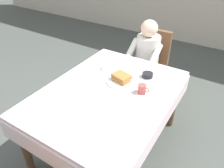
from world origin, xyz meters
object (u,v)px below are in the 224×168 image
(plate_breakfast, at_px, (120,81))
(syrup_pitcher, at_px, (103,67))
(diner_person, at_px, (146,55))
(fork_left_of_plate, at_px, (103,77))
(dining_table_main, at_px, (108,99))
(breakfast_stack, at_px, (121,78))
(knife_right_of_plate, at_px, (137,89))
(chair_diner, at_px, (150,60))
(spoon_near_edge, at_px, (104,97))
(cup_coffee, at_px, (142,89))
(bowl_butter, at_px, (148,75))

(plate_breakfast, distance_m, syrup_pitcher, 0.30)
(diner_person, bearing_deg, fork_left_of_plate, 83.27)
(plate_breakfast, relative_size, syrup_pitcher, 3.50)
(fork_left_of_plate, bearing_deg, dining_table_main, -142.69)
(breakfast_stack, xyz_separation_m, knife_right_of_plate, (0.19, -0.03, -0.05))
(chair_diner, xyz_separation_m, spoon_near_edge, (0.10, -1.26, 0.21))
(chair_diner, distance_m, knife_right_of_plate, 1.05)
(cup_coffee, distance_m, syrup_pitcher, 0.55)
(breakfast_stack, height_order, bowl_butter, breakfast_stack)
(chair_diner, height_order, plate_breakfast, chair_diner)
(cup_coffee, height_order, syrup_pitcher, cup_coffee)
(dining_table_main, bearing_deg, spoon_near_edge, -73.24)
(breakfast_stack, bearing_deg, knife_right_of_plate, -8.14)
(breakfast_stack, relative_size, fork_left_of_plate, 1.13)
(plate_breakfast, xyz_separation_m, spoon_near_edge, (0.00, -0.29, -0.01))
(cup_coffee, relative_size, bowl_butter, 1.03)
(plate_breakfast, height_order, breakfast_stack, breakfast_stack)
(breakfast_stack, relative_size, cup_coffee, 1.80)
(chair_diner, bearing_deg, fork_left_of_plate, 84.32)
(plate_breakfast, height_order, knife_right_of_plate, plate_breakfast)
(dining_table_main, distance_m, fork_left_of_plate, 0.26)
(cup_coffee, bearing_deg, syrup_pitcher, 164.40)
(knife_right_of_plate, bearing_deg, bowl_butter, 0.27)
(diner_person, relative_size, bowl_butter, 10.18)
(dining_table_main, relative_size, diner_person, 1.36)
(bowl_butter, bearing_deg, cup_coffee, -75.94)
(chair_diner, xyz_separation_m, syrup_pitcher, (-0.19, -0.87, 0.25))
(bowl_butter, height_order, spoon_near_edge, bowl_butter)
(bowl_butter, bearing_deg, breakfast_stack, -129.41)
(bowl_butter, bearing_deg, chair_diner, 110.42)
(cup_coffee, xyz_separation_m, syrup_pitcher, (-0.53, 0.15, -0.01))
(cup_coffee, bearing_deg, fork_left_of_plate, 176.24)
(breakfast_stack, xyz_separation_m, fork_left_of_plate, (-0.19, -0.03, -0.05))
(dining_table_main, relative_size, syrup_pitcher, 19.05)
(diner_person, xyz_separation_m, fork_left_of_plate, (-0.10, -0.84, 0.07))
(chair_diner, xyz_separation_m, plate_breakfast, (0.09, -0.97, 0.22))
(bowl_butter, relative_size, spoon_near_edge, 0.73)
(dining_table_main, bearing_deg, plate_breakfast, 82.83)
(dining_table_main, bearing_deg, diner_person, 93.76)
(plate_breakfast, xyz_separation_m, bowl_butter, (0.19, 0.23, 0.01))
(diner_person, bearing_deg, plate_breakfast, 96.38)
(bowl_butter, bearing_deg, knife_right_of_plate, -89.02)
(breakfast_stack, distance_m, knife_right_of_plate, 0.19)
(dining_table_main, distance_m, breakfast_stack, 0.25)
(cup_coffee, xyz_separation_m, bowl_butter, (-0.07, 0.28, -0.02))
(diner_person, relative_size, spoon_near_edge, 7.47)
(plate_breakfast, bearing_deg, spoon_near_edge, -89.23)
(syrup_pitcher, bearing_deg, knife_right_of_plate, -14.34)
(plate_breakfast, bearing_deg, cup_coffee, -10.91)
(chair_diner, xyz_separation_m, cup_coffee, (0.35, -1.02, 0.25))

